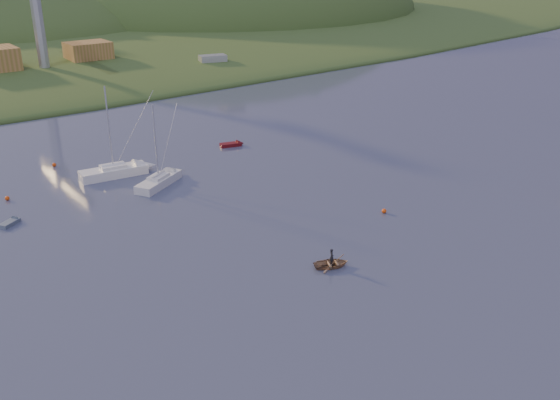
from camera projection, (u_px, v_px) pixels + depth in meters
hill_right at (229, 17)px, 236.20m from camera, size 150.00×130.00×60.00m
wharf at (57, 72)px, 131.95m from camera, size 42.00×16.00×2.40m
shed_east at (88, 51)px, 136.63m from camera, size 9.00×7.00×4.00m
sailboat_near at (159, 180)px, 73.79m from camera, size 7.19×5.42×9.84m
sailboat_far at (114, 171)px, 76.64m from camera, size 8.32×3.34×11.23m
canoe at (331, 264)px, 55.50m from camera, size 3.78×3.28×0.65m
paddler at (332, 259)px, 55.33m from camera, size 0.55×0.65×1.53m
red_tender at (235, 144)px, 88.29m from camera, size 3.64×2.06×1.17m
grey_dinghy at (13, 221)px, 64.22m from camera, size 2.73×2.24×0.98m
work_vessel at (213, 65)px, 138.29m from camera, size 14.44×8.00×3.52m
buoy_1 at (384, 211)px, 66.49m from camera, size 0.50×0.50×0.50m
buoy_2 at (7, 198)px, 69.75m from camera, size 0.50×0.50×0.50m
buoy_3 at (54, 165)px, 80.15m from camera, size 0.50×0.50×0.50m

